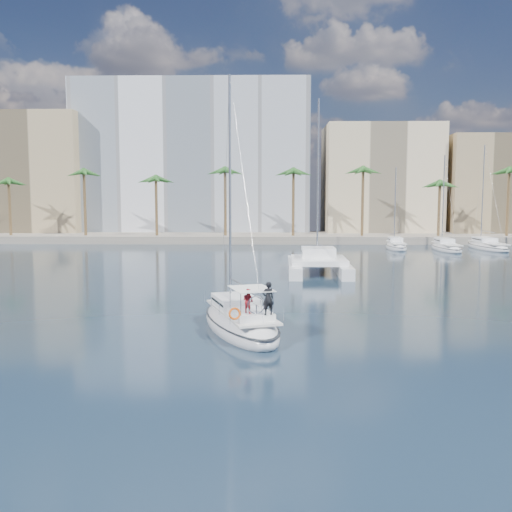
{
  "coord_description": "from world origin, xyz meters",
  "views": [
    {
      "loc": [
        1.43,
        -34.4,
        7.51
      ],
      "look_at": [
        0.78,
        1.5,
        3.73
      ],
      "focal_mm": 40.0,
      "sensor_mm": 36.0,
      "label": 1
    }
  ],
  "objects": [
    {
      "name": "moored_yacht_b",
      "position": [
        26.5,
        45.0,
        0.0
      ],
      "size": [
        3.32,
        10.83,
        13.72
      ],
      "primitive_type": null,
      "rotation": [
        0.0,
        0.0,
        -0.02
      ],
      "color": "silver",
      "rests_on": "ground"
    },
    {
      "name": "moored_yacht_a",
      "position": [
        20.0,
        47.0,
        0.0
      ],
      "size": [
        3.37,
        9.52,
        11.9
      ],
      "primitive_type": null,
      "rotation": [
        0.0,
        0.0,
        -0.07
      ],
      "color": "silver",
      "rests_on": "ground"
    },
    {
      "name": "palm_right",
      "position": [
        34.0,
        57.0,
        10.28
      ],
      "size": [
        3.6,
        3.6,
        12.3
      ],
      "color": "brown",
      "rests_on": "ground"
    },
    {
      "name": "quay",
      "position": [
        0.0,
        61.0,
        0.6
      ],
      "size": [
        120.0,
        14.0,
        1.2
      ],
      "primitive_type": "cube",
      "color": "gray",
      "rests_on": "ground"
    },
    {
      "name": "building_tan_left",
      "position": [
        -42.0,
        69.0,
        11.0
      ],
      "size": [
        22.0,
        14.0,
        22.0
      ],
      "primitive_type": "cube",
      "color": "tan",
      "rests_on": "ground"
    },
    {
      "name": "seagull",
      "position": [
        -1.02,
        3.32,
        0.87
      ],
      "size": [
        1.04,
        0.45,
        0.19
      ],
      "color": "silver",
      "rests_on": "ground"
    },
    {
      "name": "catamaran",
      "position": [
        6.53,
        21.11,
        1.14
      ],
      "size": [
        6.17,
        11.83,
        17.06
      ],
      "rotation": [
        0.0,
        0.0,
        -0.03
      ],
      "color": "silver",
      "rests_on": "ground"
    },
    {
      "name": "building_modern",
      "position": [
        -12.0,
        73.0,
        14.0
      ],
      "size": [
        42.0,
        16.0,
        28.0
      ],
      "primitive_type": "cube",
      "color": "white",
      "rests_on": "ground"
    },
    {
      "name": "palm_centre",
      "position": [
        0.0,
        57.0,
        10.28
      ],
      "size": [
        3.6,
        3.6,
        12.3
      ],
      "color": "brown",
      "rests_on": "ground"
    },
    {
      "name": "palm_left",
      "position": [
        -34.0,
        57.0,
        10.28
      ],
      "size": [
        3.6,
        3.6,
        12.3
      ],
      "color": "brown",
      "rests_on": "ground"
    },
    {
      "name": "building_beige",
      "position": [
        22.0,
        70.0,
        10.0
      ],
      "size": [
        20.0,
        14.0,
        20.0
      ],
      "primitive_type": "cube",
      "color": "beige",
      "rests_on": "ground"
    },
    {
      "name": "ground",
      "position": [
        0.0,
        0.0,
        0.0
      ],
      "size": [
        160.0,
        160.0,
        0.0
      ],
      "primitive_type": "plane",
      "color": "black",
      "rests_on": "ground"
    },
    {
      "name": "moored_yacht_c",
      "position": [
        33.0,
        47.0,
        0.0
      ],
      "size": [
        3.98,
        12.33,
        15.54
      ],
      "primitive_type": null,
      "rotation": [
        0.0,
        0.0,
        0.03
      ],
      "color": "silver",
      "rests_on": "ground"
    },
    {
      "name": "main_sloop",
      "position": [
        -0.02,
        -2.99,
        0.5
      ],
      "size": [
        6.25,
        10.73,
        15.19
      ],
      "rotation": [
        0.0,
        0.0,
        0.31
      ],
      "color": "silver",
      "rests_on": "ground"
    },
    {
      "name": "building_tan_right",
      "position": [
        42.0,
        68.0,
        9.0
      ],
      "size": [
        18.0,
        12.0,
        18.0
      ],
      "primitive_type": "cube",
      "color": "tan",
      "rests_on": "ground"
    }
  ]
}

